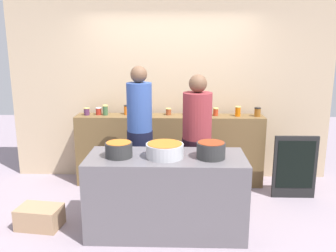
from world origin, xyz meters
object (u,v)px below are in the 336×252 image
at_px(preserve_jar_0, 87,111).
at_px(preserve_jar_7, 205,111).
at_px(preserve_jar_4, 143,112).
at_px(bread_crate, 40,217).
at_px(cooking_pot_left, 119,150).
at_px(preserve_jar_9, 238,111).
at_px(preserve_jar_10, 257,112).
at_px(chalkboard_sign, 295,167).
at_px(preserve_jar_5, 168,112).
at_px(preserve_jar_1, 99,111).
at_px(cooking_pot_center, 165,150).
at_px(cook_with_tongs, 140,143).
at_px(preserve_jar_8, 216,112).
at_px(preserve_jar_3, 127,110).
at_px(cook_in_cap, 197,150).
at_px(preserve_jar_6, 190,110).
at_px(cooking_pot_right, 211,150).
at_px(preserve_jar_2, 105,110).

bearing_deg(preserve_jar_0, preserve_jar_7, -0.69).
bearing_deg(preserve_jar_4, bread_crate, -128.83).
bearing_deg(cooking_pot_left, preserve_jar_9, 44.03).
distance_m(preserve_jar_10, chalkboard_sign, 0.91).
bearing_deg(preserve_jar_5, preserve_jar_0, -177.55).
relative_size(cooking_pot_left, bread_crate, 0.60).
xyz_separation_m(preserve_jar_1, cooking_pot_left, (0.53, -1.48, -0.13)).
height_order(preserve_jar_1, cooking_pot_left, preserve_jar_1).
distance_m(cooking_pot_center, cook_with_tongs, 0.82).
bearing_deg(preserve_jar_9, cook_with_tongs, -152.48).
bearing_deg(preserve_jar_8, cook_with_tongs, -144.33).
xyz_separation_m(preserve_jar_3, preserve_jar_7, (1.13, -0.08, -0.00)).
bearing_deg(preserve_jar_10, preserve_jar_0, 179.53).
distance_m(preserve_jar_0, cooking_pot_center, 1.87).
relative_size(preserve_jar_5, bread_crate, 0.20).
bearing_deg(chalkboard_sign, preserve_jar_10, 133.54).
height_order(preserve_jar_3, preserve_jar_9, preserve_jar_9).
relative_size(preserve_jar_1, cooking_pot_center, 0.26).
xyz_separation_m(preserve_jar_10, cook_in_cap, (-0.89, -0.80, -0.32)).
distance_m(preserve_jar_4, preserve_jar_5, 0.38).
bearing_deg(preserve_jar_6, preserve_jar_3, 178.58).
bearing_deg(preserve_jar_6, bread_crate, -140.72).
bearing_deg(preserve_jar_3, preserve_jar_10, -2.47).
bearing_deg(cooking_pot_left, preserve_jar_4, 85.18).
bearing_deg(preserve_jar_3, preserve_jar_1, -176.35).
xyz_separation_m(cooking_pot_right, cook_in_cap, (-0.12, 0.63, -0.19)).
distance_m(preserve_jar_0, preserve_jar_9, 2.17).
bearing_deg(chalkboard_sign, preserve_jar_9, 147.15).
bearing_deg(preserve_jar_7, preserve_jar_6, 165.14).
bearing_deg(preserve_jar_6, cook_with_tongs, -130.70).
bearing_deg(cooking_pot_right, preserve_jar_4, 121.63).
bearing_deg(preserve_jar_9, chalkboard_sign, -32.85).
relative_size(preserve_jar_5, preserve_jar_6, 0.70).
bearing_deg(preserve_jar_4, preserve_jar_1, 171.54).
distance_m(preserve_jar_6, bread_crate, 2.44).
xyz_separation_m(preserve_jar_2, preserve_jar_8, (1.59, 0.01, -0.02)).
bearing_deg(preserve_jar_5, cook_with_tongs, -113.96).
height_order(preserve_jar_4, preserve_jar_10, same).
height_order(preserve_jar_4, cook_with_tongs, cook_with_tongs).
distance_m(preserve_jar_5, preserve_jar_7, 0.53).
relative_size(preserve_jar_3, preserve_jar_5, 1.40).
bearing_deg(preserve_jar_0, cooking_pot_center, -50.51).
distance_m(preserve_jar_5, cooking_pot_right, 1.58).
relative_size(preserve_jar_1, cooking_pot_right, 0.34).
xyz_separation_m(preserve_jar_4, preserve_jar_10, (1.63, 0.04, -0.00)).
bearing_deg(preserve_jar_7, preserve_jar_1, 177.96).
xyz_separation_m(preserve_jar_5, preserve_jar_10, (1.27, -0.07, 0.02)).
bearing_deg(preserve_jar_2, cook_with_tongs, -51.25).
height_order(preserve_jar_9, bread_crate, preserve_jar_9).
bearing_deg(preserve_jar_1, cook_with_tongs, -47.65).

